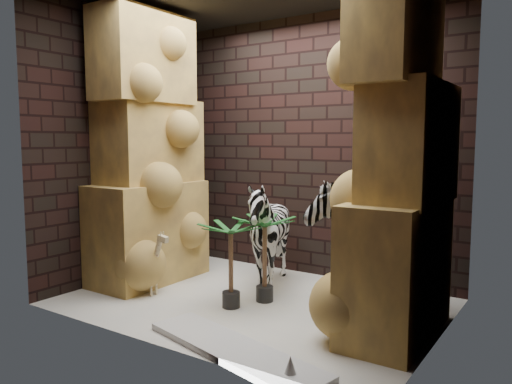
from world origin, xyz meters
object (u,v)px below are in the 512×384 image
Objects in this scene: zebra_left at (268,241)px; surfboard at (234,350)px; giraffe_toy at (147,261)px; palm_front at (265,259)px; palm_back at (231,265)px; zebra_right at (348,227)px.

zebra_left reaches higher than surfboard.
zebra_left is at bearing 41.25° from giraffe_toy.
palm_front is (0.17, -0.33, -0.10)m from zebra_left.
surfboard is (1.58, -0.65, -0.32)m from giraffe_toy.
zebra_left reaches higher than palm_back.
giraffe_toy is 1.22m from palm_front.
palm_back is at bearing -156.63° from zebra_right.
zebra_right is 1.19m from palm_back.
palm_back is 0.50× the size of surfboard.
zebra_right is 1.27× the size of zebra_left.
giraffe_toy is 1.74m from surfboard.
surfboard is at bearing -21.50° from giraffe_toy.
zebra_right is 0.87m from palm_front.
palm_front reaches higher than palm_back.
surfboard is (0.62, -0.80, -0.39)m from palm_back.
giraffe_toy is at bearing -118.18° from zebra_left.
palm_front is 1.28m from surfboard.
zebra_left reaches higher than giraffe_toy.
zebra_right is 2.13× the size of giraffe_toy.
zebra_left is at bearing 117.01° from palm_front.
zebra_right is 1.74m from surfboard.
zebra_right is 2.06m from giraffe_toy.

